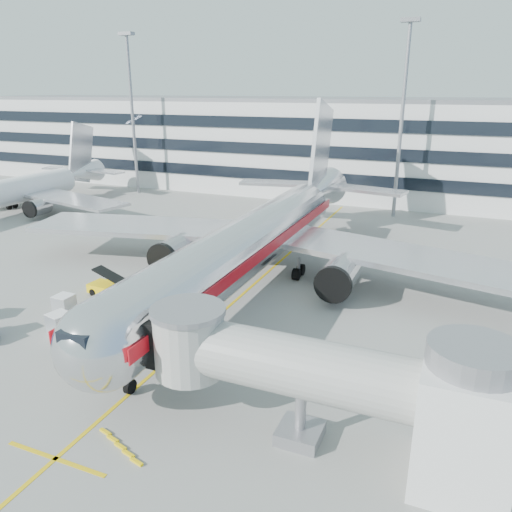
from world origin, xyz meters
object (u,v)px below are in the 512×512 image
at_px(main_jet, 258,237).
at_px(cargo_container_right, 64,304).
at_px(ramp_worker, 96,314).
at_px(belt_loader, 114,289).
at_px(cargo_container_front, 59,323).

xyz_separation_m(main_jet, cargo_container_right, (-11.64, -12.47, -3.50)).
relative_size(cargo_container_right, ramp_worker, 0.81).
xyz_separation_m(belt_loader, cargo_container_right, (-1.60, -4.24, 0.06)).
distance_m(belt_loader, cargo_container_right, 4.53).
bearing_deg(main_jet, cargo_container_front, -121.74).
bearing_deg(cargo_container_right, belt_loader, 69.28).
height_order(belt_loader, cargo_container_right, belt_loader).
height_order(cargo_container_right, ramp_worker, ramp_worker).
xyz_separation_m(main_jet, belt_loader, (-10.03, -8.23, -3.55)).
height_order(main_jet, cargo_container_right, main_jet).
height_order(cargo_container_right, cargo_container_front, cargo_container_front).
relative_size(cargo_container_front, ramp_worker, 0.95).
xyz_separation_m(main_jet, cargo_container_front, (-9.46, -15.30, -3.47)).
bearing_deg(ramp_worker, cargo_container_front, -152.71).
bearing_deg(belt_loader, ramp_worker, -65.64).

